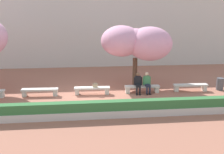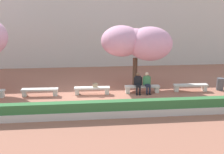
# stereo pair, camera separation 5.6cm
# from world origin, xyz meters

# --- Properties ---
(ground_plane) EXTENTS (100.00, 100.00, 0.00)m
(ground_plane) POSITION_xyz_m (0.00, 0.00, 0.00)
(ground_plane) COLOR #9E604C
(building_facade) EXTENTS (29.07, 4.00, 7.69)m
(building_facade) POSITION_xyz_m (0.00, 10.08, 3.85)
(building_facade) COLOR beige
(building_facade) RESTS_ON ground
(stone_bench_near_west) EXTENTS (2.16, 0.50, 0.45)m
(stone_bench_near_west) POSITION_xyz_m (-3.10, 0.00, 0.31)
(stone_bench_near_west) COLOR beige
(stone_bench_near_west) RESTS_ON ground
(stone_bench_center) EXTENTS (2.16, 0.50, 0.45)m
(stone_bench_center) POSITION_xyz_m (-0.00, 0.00, 0.31)
(stone_bench_center) COLOR beige
(stone_bench_center) RESTS_ON ground
(stone_bench_near_east) EXTENTS (2.16, 0.50, 0.45)m
(stone_bench_near_east) POSITION_xyz_m (3.10, 0.00, 0.31)
(stone_bench_near_east) COLOR beige
(stone_bench_near_east) RESTS_ON ground
(stone_bench_east_end) EXTENTS (2.16, 0.50, 0.45)m
(stone_bench_east_end) POSITION_xyz_m (6.19, 0.00, 0.31)
(stone_bench_east_end) COLOR beige
(stone_bench_east_end) RESTS_ON ground
(person_seated_left) EXTENTS (0.51, 0.71, 1.29)m
(person_seated_left) POSITION_xyz_m (2.82, -0.05, 0.70)
(person_seated_left) COLOR black
(person_seated_left) RESTS_ON ground
(person_seated_right) EXTENTS (0.51, 0.70, 1.29)m
(person_seated_right) POSITION_xyz_m (3.38, -0.05, 0.70)
(person_seated_right) COLOR black
(person_seated_right) RESTS_ON ground
(handbag) EXTENTS (0.30, 0.15, 0.34)m
(handbag) POSITION_xyz_m (0.19, -0.03, 0.58)
(handbag) COLOR tan
(handbag) RESTS_ON stone_bench_center
(cherry_tree_main) EXTENTS (4.62, 3.24, 4.03)m
(cherry_tree_main) POSITION_xyz_m (2.97, 1.66, 2.94)
(cherry_tree_main) COLOR #513828
(cherry_tree_main) RESTS_ON ground
(planter_hedge_foreground) EXTENTS (18.82, 0.50, 0.80)m
(planter_hedge_foreground) POSITION_xyz_m (0.00, -3.62, 0.39)
(planter_hedge_foreground) COLOR beige
(planter_hedge_foreground) RESTS_ON ground
(trash_bin) EXTENTS (0.44, 0.44, 0.78)m
(trash_bin) POSITION_xyz_m (8.17, 0.05, 0.39)
(trash_bin) COLOR #4C4C51
(trash_bin) RESTS_ON ground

